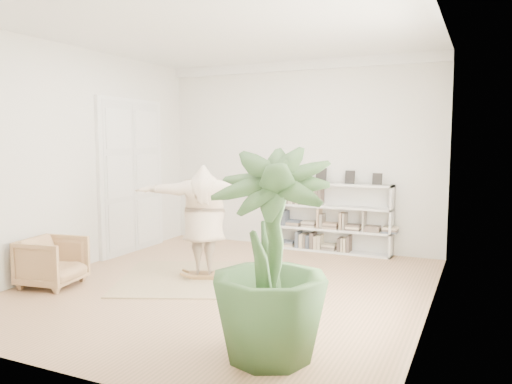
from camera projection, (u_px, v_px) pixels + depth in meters
floor at (227, 286)px, 7.19m from camera, size 6.00×6.00×0.00m
room_shell at (299, 66)px, 9.47m from camera, size 6.00×6.00×6.00m
doors at (132, 178)px, 9.34m from camera, size 0.09×1.78×2.92m
bookshelf at (333, 218)px, 9.35m from camera, size 2.20×0.35×1.64m
armchair at (52, 262)px, 7.18m from camera, size 0.89×0.87×0.71m
rug at (205, 278)px, 7.58m from camera, size 3.08×2.82×0.02m
rocker_board at (204, 274)px, 7.58m from camera, size 0.57×0.46×0.10m
person at (204, 217)px, 7.49m from camera, size 2.08×1.30×1.65m
houseplant at (270, 255)px, 4.73m from camera, size 1.33×1.33×2.04m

